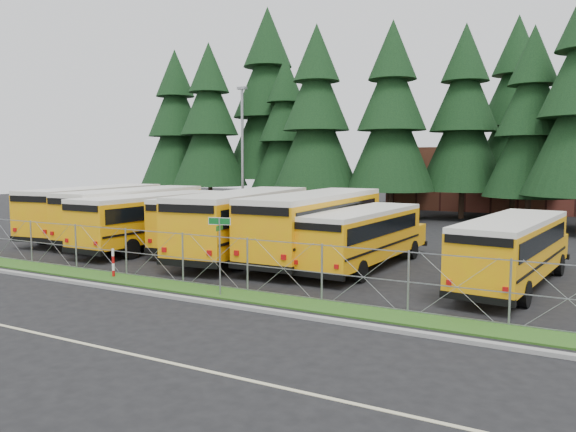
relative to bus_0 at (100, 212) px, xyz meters
The scene contains 27 objects.
ground 15.50m from the bus_0, 25.92° to the right, with size 120.00×120.00×0.00m, color black.
curb 17.07m from the bus_0, 35.36° to the right, with size 50.00×0.25×0.12m, color gray.
grass_verge 16.31m from the bus_0, 31.32° to the right, with size 50.00×1.40×0.06m, color #214E16.
road_lane_line 20.30m from the bus_0, 46.75° to the right, with size 50.00×0.12×0.01m, color beige.
chainlink_fence 15.89m from the bus_0, 29.16° to the right, with size 44.00×0.10×2.00m, color gray, non-canonical shape.
brick_building 38.77m from the bus_0, 59.15° to the left, with size 22.00×10.00×6.00m, color brown.
bus_0 is the anchor object (origin of this frame).
bus_1 3.28m from the bus_0, ahead, with size 2.80×11.88×3.11m, color #F0A907, non-canonical shape.
bus_2 6.25m from the bus_0, 13.94° to the right, with size 2.67×11.31×2.97m, color #F0A907, non-canonical shape.
bus_3 9.02m from the bus_0, ahead, with size 2.65×11.25×2.95m, color #F0A907, non-canonical shape.
bus_4 11.80m from the bus_0, ahead, with size 2.93×12.43×3.26m, color #F0A907, non-canonical shape.
bus_5 15.37m from the bus_0, ahead, with size 2.93×12.41×3.25m, color #F0A907, non-canonical shape.
bus_6 18.09m from the bus_0, ahead, with size 2.39×10.13×2.65m, color #F0A907, non-canonical shape.
bus_east 24.42m from the bus_0, ahead, with size 2.40×10.16×2.66m, color #F0A907, non-canonical shape.
street_sign 17.70m from the bus_0, 29.69° to the right, with size 0.82×0.54×2.81m.
striped_bollard 12.81m from the bus_0, 40.59° to the right, with size 0.11×0.11×1.20m, color #B20C0C.
light_standard 11.71m from the bus_0, 69.76° to the left, with size 0.70×0.35×10.14m.
conifer_0 23.79m from the bus_0, 117.89° to the left, with size 7.16×7.16×15.83m, color black, non-canonical shape.
conifer_1 20.92m from the bus_0, 106.50° to the left, with size 7.17×7.17×15.85m, color black, non-canonical shape.
conifer_2 22.77m from the bus_0, 87.38° to the left, with size 6.53×6.53×14.44m, color black, non-canonical shape.
conifer_3 20.20m from the bus_0, 71.36° to the left, with size 7.25×7.25×16.04m, color black, non-canonical shape.
conifer_4 23.48m from the bus_0, 56.68° to the left, with size 7.14×7.14×15.80m, color black, non-canonical shape.
conifer_5 28.84m from the bus_0, 51.88° to the left, with size 7.08×7.08×15.66m, color black, non-canonical shape.
conifer_6 30.38m from the bus_0, 40.59° to the left, with size 6.50×6.50×14.38m, color black, non-canonical shape.
conifer_10 26.27m from the bus_0, 95.86° to the left, with size 9.04×9.04×19.99m, color black, non-canonical shape.
conifer_11 30.38m from the bus_0, 71.54° to the left, with size 7.94×7.94×17.56m, color black, non-canonical shape.
conifer_12 34.70m from the bus_0, 52.53° to the left, with size 7.67×7.67×16.95m, color black, non-canonical shape.
Camera 1 is at (12.98, -18.02, 4.83)m, focal length 35.00 mm.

